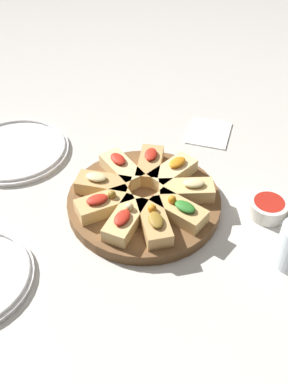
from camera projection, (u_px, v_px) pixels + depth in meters
The scene contains 14 objects.
ground_plane at pixel (144, 206), 0.94m from camera, with size 3.00×3.00×0.00m, color beige.
serving_board at pixel (144, 202), 0.93m from camera, with size 0.32×0.32×0.03m, color brown.
focaccia_slice_0 at pixel (173, 172), 0.96m from camera, with size 0.11×0.11×0.04m.
focaccia_slice_1 at pixel (150, 165), 0.97m from camera, with size 0.12×0.06×0.04m.
focaccia_slice_2 at pixel (121, 169), 0.96m from camera, with size 0.12×0.10×0.04m.
focaccia_slice_3 at pixel (103, 185), 0.93m from camera, with size 0.07×0.12×0.04m.
focaccia_slice_4 at pixel (104, 204), 0.88m from camera, with size 0.09×0.12×0.04m.
focaccia_slice_5 at pixel (126, 220), 0.85m from camera, with size 0.12×0.09×0.04m.
focaccia_slice_6 at pixel (154, 222), 0.85m from camera, with size 0.12×0.07×0.04m.
focaccia_slice_7 at pixel (179, 210), 0.87m from camera, with size 0.11×0.12×0.04m.
focaccia_slice_8 at pixel (187, 190), 0.91m from camera, with size 0.05×0.11×0.04m.
plate_right at pixel (15, 150), 1.07m from camera, with size 0.25×0.25×0.02m.
napkin_stack at pixel (209, 132), 1.13m from camera, with size 0.12×0.10×0.01m, color white.
dipping_bowl at pixel (268, 207), 0.91m from camera, with size 0.08×0.08×0.03m.
Camera 1 is at (-0.67, -0.01, 0.66)m, focal length 42.00 mm.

